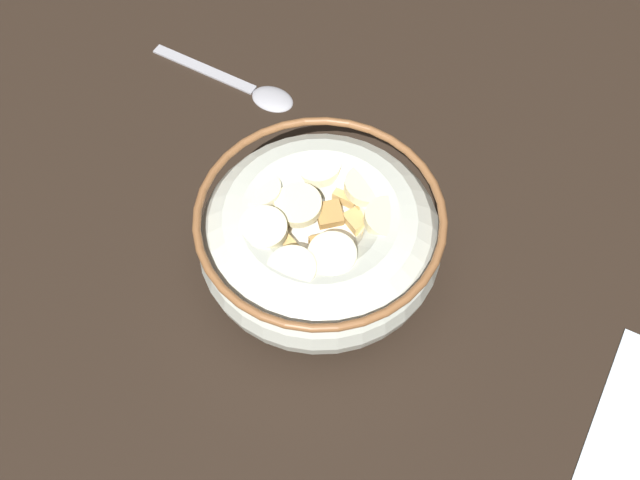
{
  "coord_description": "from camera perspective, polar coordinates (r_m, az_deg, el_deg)",
  "views": [
    {
      "loc": [
        -23.46,
        -17.89,
        51.06
      ],
      "look_at": [
        0.0,
        0.0,
        3.0
      ],
      "focal_mm": 43.68,
      "sensor_mm": 36.0,
      "label": 1
    }
  ],
  "objects": [
    {
      "name": "ground_plane",
      "position": [
        0.6,
        0.0,
        -2.0
      ],
      "size": [
        118.11,
        118.11,
        2.0
      ],
      "primitive_type": "cube",
      "color": "black"
    },
    {
      "name": "cereal_bowl",
      "position": [
        0.56,
        -0.01,
        0.3
      ],
      "size": [
        17.65,
        17.65,
        6.68
      ],
      "color": "beige",
      "rests_on": "ground_plane"
    },
    {
      "name": "spoon",
      "position": [
        0.69,
        -5.1,
        11.08
      ],
      "size": [
        3.84,
        14.35,
        0.8
      ],
      "color": "#A5A5AD",
      "rests_on": "ground_plane"
    }
  ]
}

